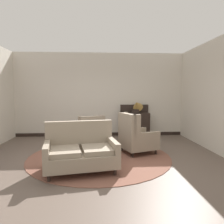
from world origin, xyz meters
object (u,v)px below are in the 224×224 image
at_px(porcelain_vase, 96,134).
at_px(settee, 81,152).
at_px(coffee_table, 95,143).
at_px(armchair_foreground_right, 135,137).
at_px(gramophone, 137,106).
at_px(armchair_near_window, 89,134).
at_px(sideboard, 135,123).

height_order(porcelain_vase, settee, settee).
xyz_separation_m(coffee_table, settee, (-0.29, -0.80, 0.01)).
xyz_separation_m(settee, armchair_foreground_right, (1.35, 1.15, 0.05)).
xyz_separation_m(armchair_foreground_right, gramophone, (0.39, 2.03, 0.70)).
bearing_deg(porcelain_vase, settee, -110.83).
relative_size(settee, gramophone, 2.72).
bearing_deg(porcelain_vase, armchair_near_window, 102.96).
bearing_deg(armchair_foreground_right, armchair_near_window, 41.90).
relative_size(coffee_table, gramophone, 1.67).
height_order(armchair_near_window, gramophone, gramophone).
relative_size(armchair_foreground_right, sideboard, 0.92).
height_order(porcelain_vase, armchair_foreground_right, armchair_foreground_right).
bearing_deg(gramophone, armchair_foreground_right, -100.88).
xyz_separation_m(coffee_table, sideboard, (1.40, 2.48, 0.12)).
relative_size(porcelain_vase, settee, 0.22).
distance_m(coffee_table, armchair_foreground_right, 1.12).
bearing_deg(coffee_table, settee, -109.58).
xyz_separation_m(porcelain_vase, settee, (-0.31, -0.81, -0.20)).
relative_size(porcelain_vase, sideboard, 0.30).
relative_size(coffee_table, armchair_foreground_right, 0.90).
height_order(settee, armchair_near_window, settee).
distance_m(settee, gramophone, 3.71).
xyz_separation_m(porcelain_vase, sideboard, (1.38, 2.47, -0.09)).
distance_m(coffee_table, porcelain_vase, 0.22).
relative_size(porcelain_vase, armchair_foreground_right, 0.33).
relative_size(armchair_near_window, gramophone, 1.89).
xyz_separation_m(sideboard, gramophone, (0.05, -0.09, 0.64)).
xyz_separation_m(porcelain_vase, gramophone, (1.43, 2.38, 0.55)).
bearing_deg(armchair_foreground_right, gramophone, -31.30).
relative_size(settee, sideboard, 1.35).
bearing_deg(settee, armchair_foreground_right, 30.08).
bearing_deg(sideboard, coffee_table, -119.46).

